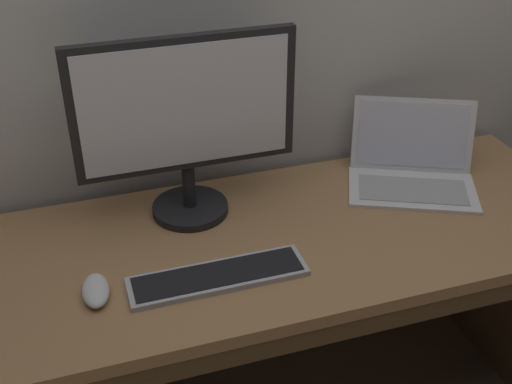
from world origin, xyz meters
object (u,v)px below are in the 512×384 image
external_monitor (186,122)px  wired_keyboard (218,276)px  computer_mouse (96,290)px  laptop_white (412,165)px

external_monitor → wired_keyboard: (-0.00, -0.28, -0.26)m
external_monitor → wired_keyboard: external_monitor is taller
external_monitor → computer_mouse: bearing=-137.0°
external_monitor → computer_mouse: external_monitor is taller
computer_mouse → external_monitor: bearing=46.1°
external_monitor → wired_keyboard: 0.39m
wired_keyboard → computer_mouse: bearing=175.0°
laptop_white → external_monitor: external_monitor is taller
laptop_white → external_monitor: (-0.64, 0.03, 0.22)m
laptop_white → computer_mouse: 0.95m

